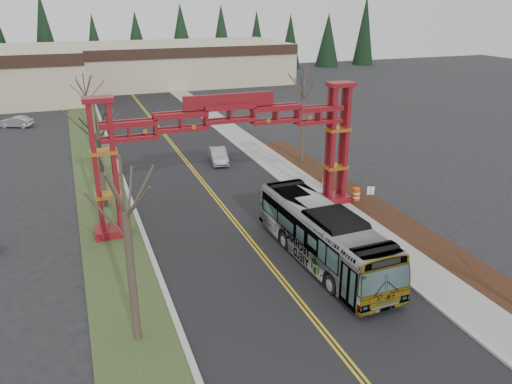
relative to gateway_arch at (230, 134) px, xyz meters
name	(u,v)px	position (x,y,z in m)	size (l,w,h in m)	color
road	(205,185)	(0.00, 7.00, -5.97)	(12.00, 110.00, 0.02)	black
lane_line_left	(204,185)	(-0.12, 7.00, -5.96)	(0.12, 100.00, 0.01)	gold
lane_line_right	(207,185)	(0.12, 7.00, -5.96)	(0.12, 100.00, 0.01)	gold
curb_right	(275,176)	(6.15, 7.00, -5.91)	(0.30, 110.00, 0.15)	#ACACA6
sidewalk_right	(290,174)	(7.60, 7.00, -5.91)	(2.60, 110.00, 0.14)	gray
landscape_strip	(428,243)	(10.20, -8.00, -5.92)	(2.60, 50.00, 0.12)	black
grass_median	(104,197)	(-8.00, 7.00, -5.94)	(4.00, 110.00, 0.08)	#324824
curb_left	(128,194)	(-6.15, 7.00, -5.91)	(0.30, 110.00, 0.15)	#ACACA6
gateway_arch	(230,134)	(0.00, 0.00, 0.00)	(18.20, 1.60, 8.90)	maroon
retail_building_east	(179,63)	(10.00, 61.95, -2.47)	(38.00, 20.30, 7.00)	#B9AB8D
conifer_treeline	(115,42)	(0.25, 74.00, 0.50)	(116.10, 5.60, 13.00)	black
transit_bus	(323,235)	(2.99, -7.70, -4.32)	(2.80, 11.97, 3.33)	#94959B
silver_sedan	(218,156)	(2.77, 12.49, -5.31)	(1.42, 4.09, 1.35)	#A5A8AD
parked_car_far_a	(16,122)	(-15.85, 34.29, -5.34)	(1.37, 3.93, 1.29)	#B6BCBF
bare_tree_median_near	(125,211)	(-8.00, -11.17, 0.22)	(3.48, 3.48, 8.54)	#382D26
bare_tree_median_mid	(97,133)	(-8.00, 5.13, -0.42)	(3.39, 3.39, 7.83)	#382D26
bare_tree_median_far	(85,95)	(-8.00, 21.63, -0.52)	(3.08, 3.08, 7.53)	#382D26
bare_tree_right_far	(304,92)	(10.00, 9.78, 0.53)	(3.40, 3.40, 8.80)	#382D26
street_sign	(370,195)	(9.17, -2.95, -4.44)	(0.47, 0.22, 2.15)	#3F3F44
barrel_south	(356,195)	(9.66, -0.39, -5.45)	(0.57, 0.57, 1.06)	#D9490C
barrel_mid	(325,183)	(8.79, 2.89, -5.54)	(0.48, 0.48, 0.89)	#D9490C
barrel_north	(329,181)	(9.42, 3.33, -5.54)	(0.48, 0.48, 0.89)	#D9490C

